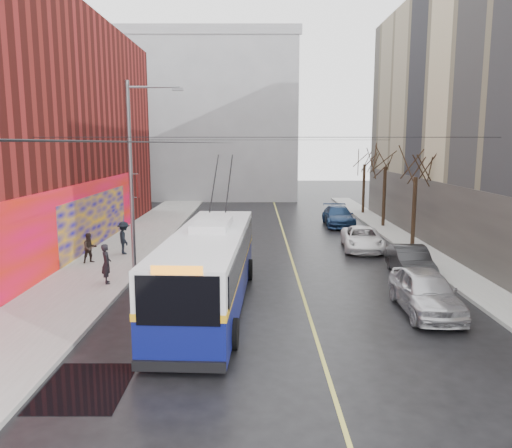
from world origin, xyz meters
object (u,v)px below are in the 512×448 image
at_px(following_car, 225,222).
at_px(pedestrian_b, 90,248).
at_px(streetlight_pole, 134,172).
at_px(tree_near, 416,164).
at_px(pedestrian_c, 124,238).
at_px(parked_car_d, 338,216).
at_px(pedestrian_a, 106,264).
at_px(tree_far, 365,155).
at_px(parked_car_a, 425,291).
at_px(parked_car_b, 410,262).
at_px(trolleybus, 209,267).
at_px(parked_car_c, 362,238).
at_px(tree_mid, 386,156).

relative_size(following_car, pedestrian_b, 2.61).
height_order(streetlight_pole, tree_near, streetlight_pole).
bearing_deg(pedestrian_c, following_car, -56.19).
bearing_deg(parked_car_d, pedestrian_a, -126.84).
height_order(tree_far, pedestrian_a, tree_far).
xyz_separation_m(streetlight_pole, pedestrian_a, (-0.76, -2.41, -3.83)).
distance_m(tree_far, parked_car_a, 26.32).
height_order(parked_car_d, pedestrian_a, pedestrian_a).
bearing_deg(following_car, parked_car_b, -45.07).
relative_size(trolleybus, pedestrian_a, 6.89).
bearing_deg(parked_car_c, tree_near, 18.95).
xyz_separation_m(parked_car_d, pedestrian_b, (-14.67, -12.39, 0.17)).
bearing_deg(pedestrian_b, pedestrian_c, 22.26).
xyz_separation_m(following_car, pedestrian_b, (-6.23, -10.16, 0.23)).
relative_size(tree_near, trolleybus, 0.53).
xyz_separation_m(streetlight_pole, parked_car_c, (11.94, 5.22, -4.18)).
distance_m(parked_car_b, pedestrian_b, 15.80).
xyz_separation_m(tree_far, parked_car_c, (-3.20, -14.78, -4.48)).
relative_size(streetlight_pole, trolleybus, 0.75).
xyz_separation_m(tree_near, pedestrian_b, (-17.87, -4.63, -4.06)).
distance_m(tree_near, pedestrian_a, 18.42).
distance_m(pedestrian_b, pedestrian_c, 2.38).
relative_size(pedestrian_b, pedestrian_c, 0.85).
xyz_separation_m(parked_car_c, parked_car_d, (0.00, 8.54, 0.08)).
distance_m(tree_mid, pedestrian_a, 22.54).
distance_m(streetlight_pole, parked_car_d, 18.68).
bearing_deg(pedestrian_c, parked_car_a, -148.80).
bearing_deg(parked_car_c, parked_car_b, -75.38).
relative_size(tree_far, pedestrian_a, 3.77).
xyz_separation_m(following_car, pedestrian_c, (-5.01, -8.12, 0.37)).
height_order(parked_car_d, pedestrian_b, pedestrian_b).
xyz_separation_m(trolleybus, parked_car_c, (7.99, 10.39, -0.90)).
relative_size(pedestrian_a, pedestrian_b, 1.14).
distance_m(tree_mid, parked_car_a, 19.55).
relative_size(streetlight_pole, parked_car_d, 1.76).
relative_size(parked_car_d, pedestrian_c, 2.84).
distance_m(trolleybus, following_car, 16.74).
distance_m(tree_mid, following_car, 12.60).
bearing_deg(parked_car_a, streetlight_pole, 155.26).
bearing_deg(tree_near, tree_mid, 90.00).
height_order(tree_mid, trolleybus, tree_mid).
bearing_deg(parked_car_a, pedestrian_c, 146.72).
xyz_separation_m(tree_mid, pedestrian_a, (-15.90, -15.41, -4.23)).
xyz_separation_m(pedestrian_a, pedestrian_c, (-0.75, 5.83, 0.03)).
height_order(trolleybus, parked_car_a, trolleybus).
relative_size(tree_mid, following_car, 1.68).
bearing_deg(trolleybus, tree_near, 47.73).
height_order(parked_car_b, pedestrian_a, pedestrian_a).
xyz_separation_m(trolleybus, pedestrian_a, (-4.72, 2.76, -0.55)).
bearing_deg(parked_car_b, tree_far, 87.24).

